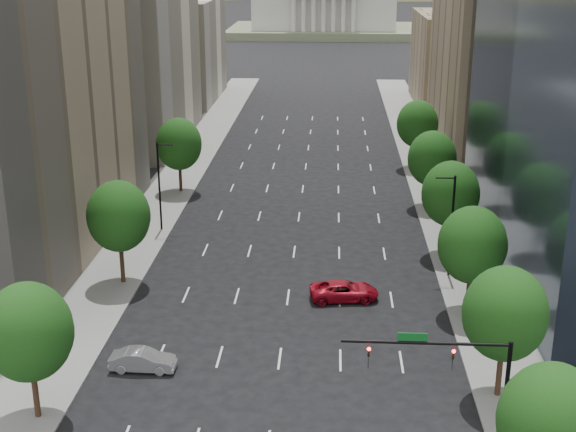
% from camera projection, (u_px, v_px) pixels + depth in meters
% --- Properties ---
extents(sidewalk_left, '(6.00, 200.00, 0.15)m').
position_uv_depth(sidewalk_left, '(130.00, 248.00, 73.62)').
color(sidewalk_left, slate).
rests_on(sidewalk_left, ground).
extents(sidewalk_right, '(6.00, 200.00, 0.15)m').
position_uv_depth(sidewalk_right, '(463.00, 255.00, 71.93)').
color(sidewalk_right, slate).
rests_on(sidewalk_right, ground).
extents(midrise_cream_left, '(14.00, 30.00, 35.00)m').
position_uv_depth(midrise_cream_left, '(131.00, 18.00, 109.07)').
color(midrise_cream_left, beige).
rests_on(midrise_cream_left, ground).
extents(filler_left, '(14.00, 26.00, 18.00)m').
position_uv_depth(filler_left, '(178.00, 50.00, 142.99)').
color(filler_left, beige).
rests_on(filler_left, ground).
extents(parking_tan_right, '(14.00, 30.00, 30.00)m').
position_uv_depth(parking_tan_right, '(497.00, 41.00, 104.33)').
color(parking_tan_right, '#8C7759').
rests_on(parking_tan_right, ground).
extents(filler_right, '(14.00, 26.00, 16.00)m').
position_uv_depth(filler_right, '(457.00, 60.00, 137.77)').
color(filler_right, '#8C7759').
rests_on(filler_right, ground).
extents(tree_right_0, '(5.20, 5.20, 8.39)m').
position_uv_depth(tree_right_0, '(552.00, 423.00, 37.24)').
color(tree_right_0, '#382316').
rests_on(tree_right_0, ground).
extents(tree_right_1, '(5.20, 5.20, 8.75)m').
position_uv_depth(tree_right_1, '(505.00, 314.00, 47.51)').
color(tree_right_1, '#382316').
rests_on(tree_right_1, ground).
extents(tree_right_2, '(5.20, 5.20, 8.61)m').
position_uv_depth(tree_right_2, '(472.00, 245.00, 58.89)').
color(tree_right_2, '#382316').
rests_on(tree_right_2, ground).
extents(tree_right_3, '(5.20, 5.20, 8.89)m').
position_uv_depth(tree_right_3, '(450.00, 194.00, 70.12)').
color(tree_right_3, '#382316').
rests_on(tree_right_3, ground).
extents(tree_right_4, '(5.20, 5.20, 8.46)m').
position_uv_depth(tree_right_4, '(432.00, 159.00, 83.48)').
color(tree_right_4, '#382316').
rests_on(tree_right_4, ground).
extents(tree_right_5, '(5.20, 5.20, 8.75)m').
position_uv_depth(tree_right_5, '(417.00, 124.00, 98.50)').
color(tree_right_5, '#382316').
rests_on(tree_right_5, ground).
extents(tree_left_0, '(5.20, 5.20, 8.75)m').
position_uv_depth(tree_left_0, '(28.00, 332.00, 45.26)').
color(tree_left_0, '#382316').
rests_on(tree_left_0, ground).
extents(tree_left_1, '(5.20, 5.20, 8.97)m').
position_uv_depth(tree_left_1, '(119.00, 216.00, 64.07)').
color(tree_left_1, '#382316').
rests_on(tree_left_1, ground).
extents(tree_left_2, '(5.20, 5.20, 8.68)m').
position_uv_depth(tree_left_2, '(179.00, 144.00, 88.71)').
color(tree_left_2, '#382316').
rests_on(tree_left_2, ground).
extents(streetlight_rn, '(1.70, 0.20, 9.00)m').
position_uv_depth(streetlight_rn, '(451.00, 223.00, 65.77)').
color(streetlight_rn, black).
rests_on(streetlight_rn, ground).
extents(streetlight_ln, '(1.70, 0.20, 9.00)m').
position_uv_depth(streetlight_ln, '(160.00, 184.00, 76.68)').
color(streetlight_ln, black).
rests_on(streetlight_ln, ground).
extents(traffic_signal, '(9.12, 0.40, 7.38)m').
position_uv_depth(traffic_signal, '(462.00, 371.00, 42.22)').
color(traffic_signal, black).
rests_on(traffic_signal, ground).
extents(capitol, '(60.00, 40.00, 35.20)m').
position_uv_depth(capitol, '(324.00, 8.00, 249.13)').
color(capitol, '#596647').
rests_on(capitol, ground).
extents(foothills, '(720.00, 413.00, 263.00)m').
position_uv_depth(foothills, '(375.00, 37.00, 592.47)').
color(foothills, olive).
rests_on(foothills, ground).
extents(car_silver, '(4.44, 1.61, 1.45)m').
position_uv_depth(car_silver, '(143.00, 360.00, 52.24)').
color(car_silver, '#939297').
rests_on(car_silver, ground).
extents(car_red_far, '(5.78, 3.22, 1.53)m').
position_uv_depth(car_red_far, '(344.00, 291.00, 62.71)').
color(car_red_far, maroon).
rests_on(car_red_far, ground).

